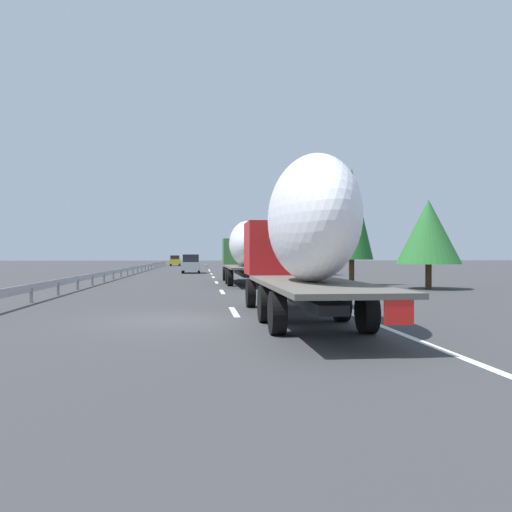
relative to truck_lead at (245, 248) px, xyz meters
The scene contains 24 objects.
ground_plane 21.26m from the truck_lead, ahead, with size 260.00×260.00×0.00m, color #38383A.
lane_stripe_0 17.42m from the truck_lead, behind, with size 3.20×0.20×0.01m, color white.
lane_stripe_1 7.87m from the truck_lead, 166.15° to the left, with size 3.20×0.20×0.01m, color white.
lane_stripe_2 3.77m from the truck_lead, 37.42° to the left, with size 3.20×0.20×0.01m, color white.
lane_stripe_3 11.61m from the truck_lead, ahead, with size 3.20×0.20×0.01m, color white.
lane_stripe_4 19.41m from the truck_lead, ahead, with size 3.20×0.20×0.01m, color white.
lane_stripe_5 29.39m from the truck_lead, ahead, with size 3.20×0.20×0.01m, color white.
lane_stripe_6 34.24m from the truck_lead, ahead, with size 3.20×0.20×0.01m, color white.
lane_stripe_7 55.56m from the truck_lead, ahead, with size 3.20×0.20×0.01m, color white.
lane_stripe_8 55.15m from the truck_lead, ahead, with size 3.20×0.20×0.01m, color white.
lane_stripe_9 77.42m from the truck_lead, ahead, with size 3.20×0.20×0.01m, color white.
edge_line_right 26.00m from the truck_lead, ahead, with size 110.00×0.20×0.01m, color white.
truck_lead is the anchor object (origin of this frame).
truck_trailing 19.95m from the truck_lead, behind, with size 12.41×2.55×4.52m.
car_silver_hatch 22.30m from the truck_lead, 10.05° to the left, with size 4.62×1.87×1.96m.
car_yellow_coupe 61.57m from the truck_lead, ahead, with size 4.28×1.76×1.83m.
road_sign 25.16m from the truck_lead, ahead, with size 0.10×0.90×3.46m.
tree_0 17.07m from the truck_lead, 26.94° to the right, with size 3.54×3.54×6.20m.
tree_1 7.18m from the truck_lead, 106.90° to the right, with size 2.69×2.69×7.36m.
tree_2 51.81m from the truck_lead, ahead, with size 3.38×3.38×5.75m.
tree_3 24.28m from the truck_lead, 16.11° to the right, with size 2.78×2.78×6.81m.
tree_4 58.30m from the truck_lead, ahead, with size 2.65×2.65×6.14m.
tree_5 11.58m from the truck_lead, 122.05° to the right, with size 3.58×3.58×5.02m.
guardrail_median 25.75m from the truck_lead, 21.95° to the left, with size 94.00×0.10×0.76m.
Camera 1 is at (-16.05, -0.67, 1.90)m, focal length 38.00 mm.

